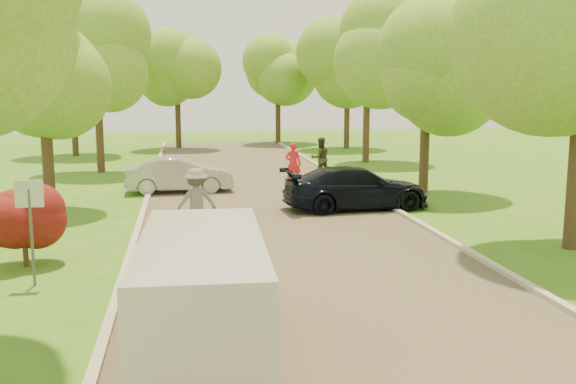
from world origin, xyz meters
TOP-DOWN VIEW (x-y plane):
  - ground at (0.00, 0.00)m, footprint 100.00×100.00m
  - road at (0.00, 8.00)m, footprint 8.00×60.00m
  - curb_left at (-4.05, 8.00)m, footprint 0.18×60.00m
  - curb_right at (4.05, 8.00)m, footprint 0.18×60.00m
  - street_sign at (-5.80, 4.00)m, footprint 0.55×0.06m
  - red_shrub at (-6.30, 5.50)m, footprint 1.70×1.70m
  - tree_l_midb at (-6.81, 12.00)m, footprint 4.30×4.20m
  - tree_l_far at (-6.39, 22.00)m, footprint 4.92×4.80m
  - tree_r_midb at (6.60, 14.00)m, footprint 4.51×4.40m
  - tree_r_far at (7.23, 24.00)m, footprint 5.33×5.20m
  - tree_bg_a at (-8.78, 30.00)m, footprint 5.12×5.00m
  - tree_bg_b at (8.22, 32.00)m, footprint 5.12×5.00m
  - tree_bg_c at (-2.79, 34.00)m, footprint 4.92×4.80m
  - tree_bg_d at (4.22, 36.00)m, footprint 5.12×5.00m
  - minivan at (-2.50, 0.19)m, footprint 2.05×4.82m
  - silver_sedan at (-2.90, 15.47)m, footprint 4.13×1.60m
  - dark_sedan at (2.90, 11.02)m, footprint 5.02×2.37m
  - longboard at (-2.43, 7.52)m, footprint 0.40×0.95m
  - skateboarder at (-2.43, 7.52)m, footprint 1.25×0.85m
  - person_striped at (1.70, 16.34)m, footprint 0.74×0.58m
  - person_olive at (3.25, 18.27)m, footprint 0.99×0.83m

SIDE VIEW (x-z plane):
  - ground at x=0.00m, z-range 0.00..0.00m
  - road at x=0.00m, z-range 0.00..0.01m
  - curb_left at x=-4.05m, z-range 0.00..0.12m
  - curb_right at x=4.05m, z-range 0.00..0.12m
  - longboard at x=-2.43m, z-range 0.05..0.15m
  - silver_sedan at x=-2.90m, z-range 0.00..1.34m
  - dark_sedan at x=2.90m, z-range 0.00..1.42m
  - person_striped at x=1.70m, z-range 0.00..1.79m
  - person_olive at x=3.25m, z-range 0.00..1.82m
  - minivan at x=-2.50m, z-range 0.05..1.82m
  - skateboarder at x=-2.43m, z-range 0.12..1.91m
  - red_shrub at x=-6.30m, z-range 0.12..2.07m
  - street_sign at x=-5.80m, z-range 0.48..2.65m
  - tree_l_midb at x=-6.81m, z-range 1.28..7.89m
  - tree_r_midb at x=6.60m, z-range 1.38..8.38m
  - tree_bg_c at x=-2.79m, z-range 1.35..8.69m
  - tree_bg_a at x=-8.78m, z-range 1.45..9.18m
  - tree_bg_d at x=4.22m, z-range 1.45..9.18m
  - tree_l_far at x=-6.39m, z-range 1.57..9.36m
  - tree_bg_b at x=8.22m, z-range 1.56..9.51m
  - tree_r_far at x=7.23m, z-range 1.66..10.00m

